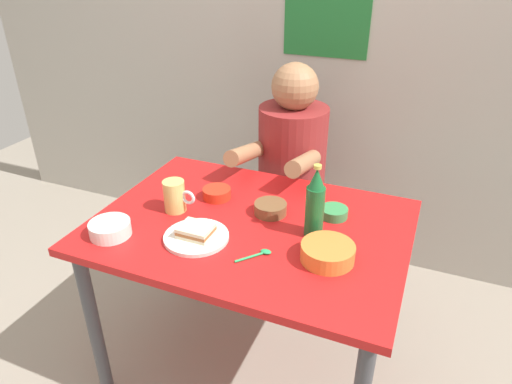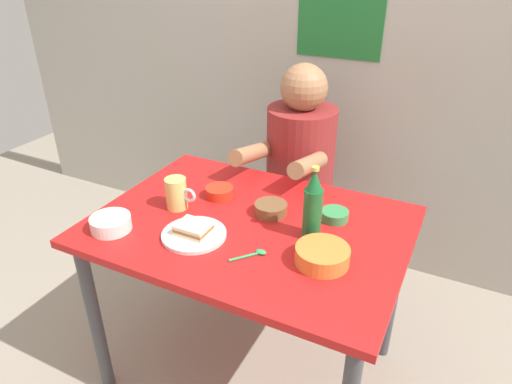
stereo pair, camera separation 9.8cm
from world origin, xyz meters
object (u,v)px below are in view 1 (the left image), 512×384
Objects in this scene: plate_orange at (196,237)px; dip_bowl_green at (334,212)px; stool at (289,224)px; beer_bottle at (315,204)px; dining_table at (251,244)px; person_seated at (292,150)px; beer_mug at (175,196)px; sandwich at (196,231)px.

dip_bowl_green reaches higher than plate_orange.
stool is 1.72× the size of beer_bottle.
dip_bowl_green is (0.39, 0.32, 0.01)m from plate_orange.
plate_orange is at bearing -128.50° from dining_table.
dip_bowl_green is (0.32, -0.47, 0.41)m from stool.
plate_orange reaches higher than stool.
person_seated is 0.56m from dip_bowl_green.
beer_mug is at bearing -110.05° from person_seated.
beer_bottle reaches higher than sandwich.
sandwich reaches higher than dining_table.
stool is 4.09× the size of sandwich.
person_seated is 6.54× the size of sandwich.
stool is 0.70m from dip_bowl_green.
stool is 0.85m from beer_bottle.
beer_bottle reaches higher than beer_mug.
beer_mug is 1.26× the size of dip_bowl_green.
sandwich is 0.21m from beer_mug.
sandwich is 0.42× the size of beer_bottle.
person_seated is 0.69m from beer_mug.
dining_table is 1.53× the size of person_seated.
sandwich is 0.87× the size of beer_mug.
dining_table is 11.00× the size of dip_bowl_green.
sandwich reaches higher than stool.
dip_bowl_green is (0.26, 0.16, 0.11)m from dining_table.
beer_mug is (-0.29, -0.03, 0.15)m from dining_table.
dining_table is at bearing -84.94° from stool.
dining_table is 0.70m from stool.
person_seated is 0.78m from sandwich.
beer_mug is 0.48× the size of beer_bottle.
dip_bowl_green is at bearing -55.45° from person_seated.
beer_mug reaches higher than plate_orange.
person_seated is (-0.06, 0.62, 0.12)m from dining_table.
stool is 0.63× the size of person_seated.
person_seated is (0.00, -0.01, 0.42)m from stool.
sandwich is 0.51m from dip_bowl_green.
dining_table is 0.33m from beer_mug.
stool is (-0.06, 0.63, -0.30)m from dining_table.
dip_bowl_green is at bearing 18.12° from beer_mug.
stool is 0.42m from person_seated.
person_seated reaches higher than plate_orange.
person_seated reaches higher than sandwich.
plate_orange is 0.41m from beer_bottle.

